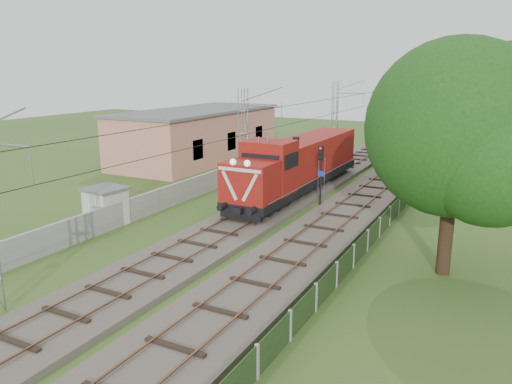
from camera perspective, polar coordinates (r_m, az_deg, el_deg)
The scene contains 14 objects.
ground at distance 25.56m, azimuth -8.67°, elevation -7.64°, with size 140.00×140.00×0.00m, color #395B22.
track_main at distance 31.07m, azimuth -1.06°, elevation -3.17°, with size 4.20×70.00×0.45m.
track_side at distance 41.15m, azimuth 13.89°, elevation 0.71°, with size 4.20×80.00×0.45m.
catenary at distance 35.88m, azimuth -1.40°, elevation 5.49°, with size 3.31×70.00×8.00m.
boundary_wall at distance 38.32m, azimuth -6.02°, elevation 0.95°, with size 0.25×40.00×1.50m, color #9E9E99.
station_building at distance 52.47m, azimuth -6.60°, elevation 6.55°, with size 8.40×20.40×5.22m.
fence at distance 24.52m, azimuth 11.04°, elevation -7.19°, with size 0.12×32.00×1.20m.
locomotive at distance 37.64m, azimuth 4.85°, elevation 3.25°, with size 3.20×18.29×4.64m.
coach_rake at distance 95.14m, azimuth 22.23°, elevation 8.96°, with size 3.28×97.85×3.79m.
signal_post at distance 33.58m, azimuth 7.43°, elevation 3.05°, with size 0.49×0.38×4.43m.
relay_hut at distance 31.72m, azimuth -16.77°, elevation -1.54°, with size 2.48×2.48×2.34m.
tree_a at distance 23.61m, azimuth 22.13°, elevation 6.53°, with size 8.29×7.89×10.75m.
tree_b at distance 44.12m, azimuth 27.12°, elevation 9.61°, with size 8.82×8.40×11.43m.
tree_c at distance 48.22m, azimuth 21.94°, elevation 7.70°, with size 6.05×5.77×7.85m.
Camera 1 is at (14.26, -19.03, 9.36)m, focal length 35.00 mm.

